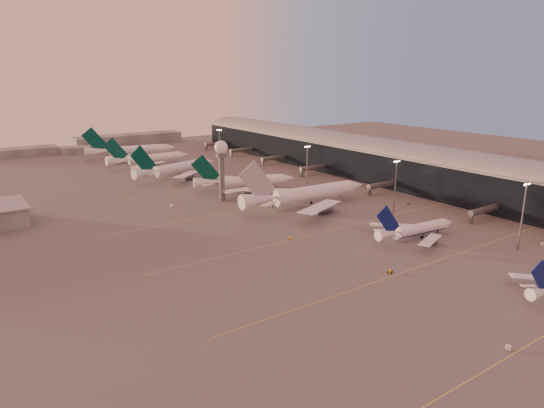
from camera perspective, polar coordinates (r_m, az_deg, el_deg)
ground at (r=148.51m, az=15.91°, el=-9.79°), size 700.00×700.00×0.00m
taxiway_markings at (r=204.38m, az=9.22°, el=-2.38°), size 180.00×185.25×0.02m
terminal at (r=293.06m, az=13.01°, el=4.95°), size 57.00×362.00×23.04m
radar_tower at (r=235.14m, az=-5.98°, el=5.33°), size 6.40×6.40×31.10m
mast_a at (r=190.48m, az=27.42°, el=-0.96°), size 3.60×0.56×25.00m
mast_b at (r=217.82m, az=14.31°, el=2.19°), size 3.60×0.56×25.00m
mast_c at (r=253.07m, az=4.15°, el=4.43°), size 3.60×0.56×25.00m
mast_d at (r=325.95m, az=-6.18°, el=6.85°), size 3.60×0.56×25.00m
distant_horizon at (r=426.34m, az=-19.83°, el=6.70°), size 165.00×37.50×9.00m
narrowbody_mid at (r=191.78m, az=16.61°, el=-3.06°), size 39.32×31.26×15.37m
widebody_white at (r=228.06m, az=4.08°, el=0.78°), size 70.55×56.45×24.80m
greentail_a at (r=259.33m, az=-3.14°, el=2.42°), size 53.48×42.47×20.21m
greentail_b at (r=297.63m, az=-11.18°, el=3.90°), size 59.35×47.31×22.04m
greentail_c at (r=336.13m, az=-14.25°, el=4.99°), size 57.38×46.37×20.85m
greentail_d at (r=371.10m, az=-16.17°, el=5.88°), size 64.30×51.42×23.63m
gsv_truck_a at (r=127.64m, az=26.05°, el=-14.62°), size 5.92×5.07×2.34m
gsv_catering_a at (r=202.99m, az=29.32°, el=-3.73°), size 5.16×2.51×4.21m
gsv_tug_mid at (r=158.95m, az=13.71°, el=-7.73°), size 3.51×3.85×0.94m
gsv_truck_b at (r=198.92m, az=17.30°, el=-3.01°), size 6.55×3.42×2.51m
gsv_truck_c at (r=184.38m, az=2.12°, el=-3.85°), size 4.38×4.69×1.91m
gsv_catering_b at (r=239.49m, az=15.84°, el=0.39°), size 5.37×2.98×4.19m
gsv_tug_far at (r=225.82m, az=-0.15°, el=-0.31°), size 4.42×4.49×1.13m
gsv_truck_d at (r=232.27m, az=-11.78°, el=-0.03°), size 2.64×6.06×2.38m
gsv_tug_hangar at (r=290.02m, az=-3.79°, el=3.18°), size 3.71×2.49×0.99m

